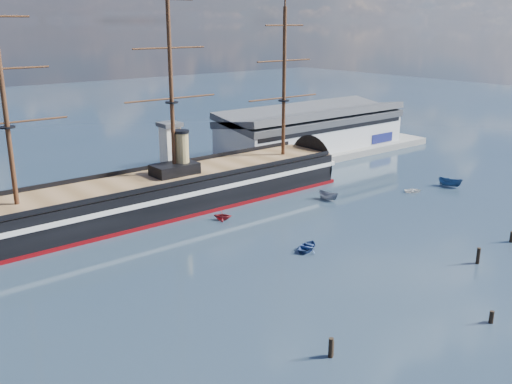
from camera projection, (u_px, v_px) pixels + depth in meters
ground at (243, 228)px, 116.04m from camera, size 600.00×600.00×0.00m
quay at (190, 182)px, 148.93m from camera, size 180.00×18.00×2.00m
warehouse at (312, 129)px, 178.37m from camera, size 63.00×21.00×11.60m
quay_tower at (171, 152)px, 139.69m from camera, size 5.00×5.00×15.00m
warship at (161, 194)px, 125.35m from camera, size 112.96×17.15×53.94m
motorboat_b at (308, 249)px, 105.33m from camera, size 2.84×3.85×1.67m
motorboat_c at (328, 200)px, 134.43m from camera, size 6.51×3.20×2.50m
motorboat_d at (223, 220)px, 120.89m from camera, size 6.25×6.18×2.25m
motorboat_e at (413, 192)px, 140.47m from camera, size 2.32×2.75×1.22m
motorboat_f at (450, 187)px, 145.05m from camera, size 7.44×4.35×2.80m
piling_near_left at (331, 357)px, 71.58m from camera, size 0.64×0.64×3.35m
piling_near_mid at (491, 323)px, 79.66m from camera, size 0.64×0.64×2.51m
piling_near_right at (477, 264)px, 99.11m from camera, size 0.64×0.64×3.64m
piling_far_right at (511, 242)px, 108.75m from camera, size 0.64×0.64×2.85m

